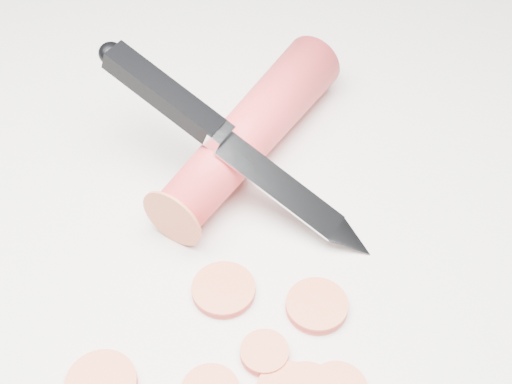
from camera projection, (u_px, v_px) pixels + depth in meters
name	position (u px, v px, depth m)	size (l,w,h in m)	color
ground	(241.00, 293.00, 0.45)	(2.40, 2.40, 0.00)	silver
carrot	(251.00, 132.00, 0.51)	(0.04, 0.04, 0.19)	red
carrot_slice_0	(101.00, 384.00, 0.40)	(0.04, 0.04, 0.01)	#E05F38
carrot_slice_2	(224.00, 290.00, 0.45)	(0.04, 0.04, 0.01)	#E05F38
carrot_slice_3	(265.00, 353.00, 0.42)	(0.03, 0.03, 0.01)	#E05F38
carrot_slice_4	(317.00, 306.00, 0.44)	(0.04, 0.04, 0.01)	#E05F38
kitchen_knife	(235.00, 144.00, 0.47)	(0.14, 0.20, 0.09)	silver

